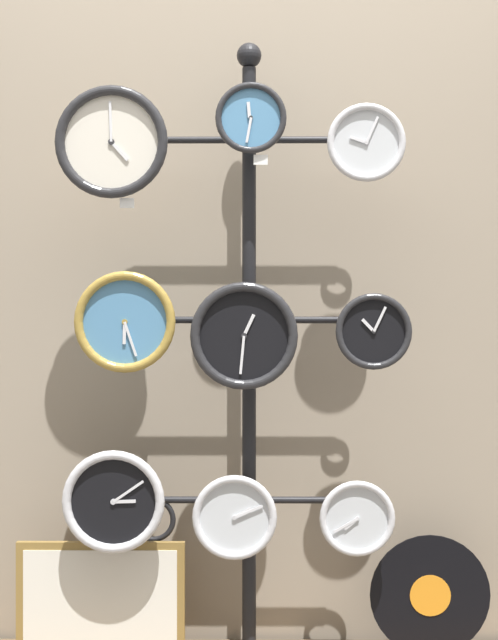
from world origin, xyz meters
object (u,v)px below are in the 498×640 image
Objects in this scene: clock_bottom_center at (235,517)px; clock_top_right at (366,143)px; clock_bottom_left at (114,501)px; vinyl_record at (430,595)px; clock_middle_right at (374,331)px; picture_frame at (101,600)px; display_stand at (249,445)px; clock_middle_center at (244,336)px; clock_top_left at (112,142)px; clock_top_center at (251,118)px; clock_middle_left at (125,322)px; clock_bottom_right at (357,518)px.

clock_top_right is at bearing 2.65° from clock_bottom_center.
vinyl_record is (0.91, 0.10, -0.29)m from clock_bottom_left.
vinyl_record is (0.17, 0.08, -0.77)m from clock_middle_right.
clock_bottom_center is 0.49× the size of picture_frame.
display_stand reaches higher than clock_middle_center.
clock_top_left is 0.40m from clock_top_center.
clock_top_left is 1.57× the size of clock_top_center.
clock_middle_right is at bearing 1.10° from clock_top_center.
display_stand reaches higher than picture_frame.
clock_middle_right is at bearing -156.07° from vinyl_record.
clock_top_left is at bearing -162.42° from clock_middle_left.
picture_frame is (-0.73, 0.05, -0.25)m from clock_bottom_right.
clock_top_left reaches higher than clock_middle_right.
clock_top_right is at bearing 2.37° from clock_middle_center.
clock_middle_center reaches higher than clock_bottom_center.
clock_bottom_center is at bearing -176.63° from clock_middle_right.
display_stand is 8.31× the size of clock_top_right.
clock_top_left is 0.71m from clock_top_right.
clock_top_left is 1.33× the size of clock_bottom_center.
clock_middle_center is at bearing 0.72° from clock_middle_left.
clock_bottom_left is 0.31m from picture_frame.
clock_middle_right is (0.35, 0.01, -0.60)m from clock_top_center.
clock_top_left is at bearing -62.50° from picture_frame.
display_stand reaches higher than clock_top_center.
clock_middle_center is (0.33, 0.00, -0.04)m from clock_middle_left.
clock_top_center is (0.39, 0.03, 0.07)m from clock_top_left.
picture_frame is at bearing 176.22° from clock_bottom_right.
clock_top_center is (0.01, -0.09, 0.93)m from display_stand.
clock_top_right is (0.33, -0.09, 0.86)m from display_stand.
clock_middle_left is at bearing -177.12° from clock_top_center.
clock_middle_left is at bearing -43.40° from picture_frame.
clock_middle_right is 0.44× the size of picture_frame.
clock_top_center is at bearing 2.44° from clock_bottom_left.
display_stand is 7.77× the size of clock_bottom_center.
picture_frame is at bearing 169.99° from clock_middle_center.
clock_bottom_center is 0.68× the size of vinyl_record.
clock_top_right is 0.93× the size of clock_bottom_center.
display_stand reaches higher than vinyl_record.
clock_middle_right reaches higher than clock_bottom_left.
vinyl_record is (0.22, 0.07, -0.24)m from clock_bottom_right.
clock_middle_left reaches higher than clock_middle_right.
display_stand is 9.16× the size of clock_top_center.
clock_middle_center reaches higher than picture_frame.
clock_top_center is at bearing -177.84° from clock_bottom_right.
display_stand is 0.95m from clock_top_left.
clock_bottom_left is 0.59× the size of picture_frame.
clock_bottom_right is (-0.05, 0.00, -0.53)m from clock_middle_right.
display_stand is 6.40× the size of clock_bottom_left.
clock_bottom_center is (-0.37, -0.02, -1.05)m from clock_top_right.
clock_bottom_right is at bearing 156.58° from clock_top_right.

